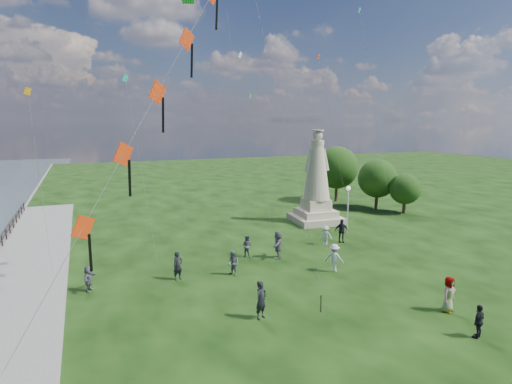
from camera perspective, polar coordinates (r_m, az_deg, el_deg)
name	(u,v)px	position (r m, az deg, el deg)	size (l,w,h in m)	color
statue	(316,188)	(40.75, 8.06, 0.54)	(4.59, 4.59, 8.74)	beige
lamppost	(348,199)	(37.27, 12.17, -0.94)	(0.38, 0.38, 4.11)	silver
tree_row	(358,174)	(49.81, 13.41, 2.40)	(7.01, 12.53, 6.59)	#382314
person_0	(261,300)	(21.47, 0.69, -14.19)	(0.70, 0.46, 1.92)	black
person_1	(233,263)	(27.07, -3.05, -9.48)	(0.77, 0.47, 1.58)	#595960
person_2	(334,258)	(28.11, 10.39, -8.63)	(1.18, 0.61, 1.82)	silver
person_3	(479,321)	(22.19, 27.58, -15.02)	(0.92, 0.47, 1.57)	black
person_4	(449,294)	(24.24, 24.29, -12.32)	(0.90, 0.55, 1.84)	#595960
person_5	(89,278)	(26.48, -21.42, -10.68)	(1.39, 0.60, 1.50)	#595960
person_6	(178,266)	(26.74, -10.39, -9.66)	(0.64, 0.42, 1.76)	black
person_7	(247,246)	(30.67, -1.22, -7.18)	(0.76, 0.47, 1.57)	#595960
person_8	(326,235)	(33.89, 9.27, -5.73)	(0.97, 0.50, 1.51)	silver
person_9	(341,231)	(34.77, 11.31, -5.09)	(1.10, 0.56, 1.88)	black
person_11	(278,245)	(30.33, 2.95, -7.01)	(1.80, 0.78, 1.94)	#595960
red_kite_train	(170,74)	(19.69, -11.35, 15.20)	(11.76, 9.35, 18.71)	black
small_kites	(231,74)	(39.93, -3.33, 15.45)	(29.00, 17.12, 25.14)	#1CAA96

